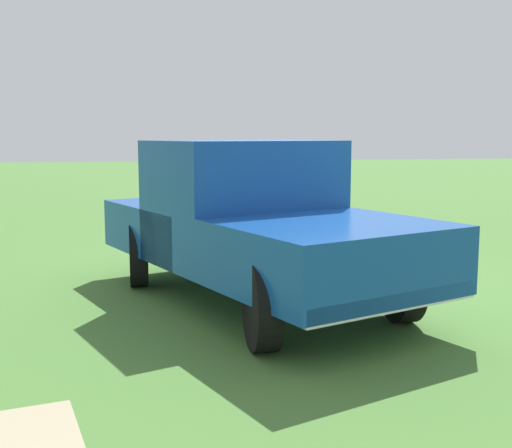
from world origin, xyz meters
name	(u,v)px	position (x,y,z in m)	size (l,w,h in m)	color
ground_plane	(289,285)	(0.00, 0.00, 0.00)	(80.00, 80.00, 0.00)	#477533
pickup_truck	(251,218)	(0.63, -0.62, 0.96)	(4.92, 3.47, 1.83)	black
traffic_cone	(237,229)	(-3.09, -0.16, 0.28)	(0.32, 0.32, 0.55)	orange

